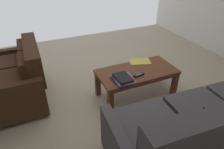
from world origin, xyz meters
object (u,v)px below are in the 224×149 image
(loveseat_near, at_px, (13,79))
(book_stack, at_px, (123,79))
(coffee_table, at_px, (137,75))
(tv_remote, at_px, (139,75))
(loose_magazine, at_px, (140,61))
(sofa_main, at_px, (208,128))

(loveseat_near, distance_m, book_stack, 1.54)
(coffee_table, bearing_deg, tv_remote, 70.28)
(loose_magazine, bearing_deg, tv_remote, -14.20)
(coffee_table, distance_m, book_stack, 0.36)
(loose_magazine, bearing_deg, coffee_table, -20.57)
(book_stack, bearing_deg, tv_remote, -172.40)
(loveseat_near, bearing_deg, sofa_main, 134.34)
(sofa_main, bearing_deg, tv_remote, -81.16)
(loveseat_near, relative_size, tv_remote, 7.12)
(sofa_main, relative_size, loveseat_near, 1.71)
(loveseat_near, bearing_deg, tv_remote, 155.30)
(coffee_table, height_order, book_stack, book_stack)
(loveseat_near, height_order, tv_remote, loveseat_near)
(loveseat_near, xyz_separation_m, coffee_table, (-1.64, 0.60, 0.00))
(loveseat_near, xyz_separation_m, loose_magazine, (-1.82, 0.38, 0.07))
(loveseat_near, bearing_deg, loose_magazine, 168.16)
(loveseat_near, relative_size, coffee_table, 1.04)
(coffee_table, height_order, tv_remote, tv_remote)
(coffee_table, relative_size, tv_remote, 6.85)
(book_stack, relative_size, tv_remote, 1.88)
(tv_remote, bearing_deg, book_stack, 7.60)
(tv_remote, relative_size, loose_magazine, 0.52)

